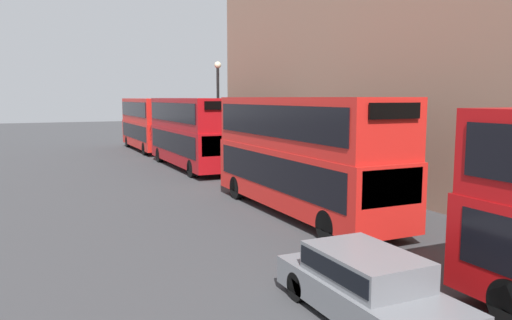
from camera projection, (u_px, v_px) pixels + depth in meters
The scene contains 6 objects.
bus_second_in_queue at pixel (301, 150), 18.80m from camera, with size 2.59×10.44×4.43m.
bus_third_in_queue at pixel (191, 130), 31.19m from camera, with size 2.59×10.54×4.38m.
bus_trailing at pixel (149, 122), 41.73m from camera, with size 2.59×10.21×4.34m.
car_hatchback at pixel (367, 284), 9.94m from camera, with size 1.79×4.41×1.38m.
street_lamp at pixel (218, 102), 32.51m from camera, with size 0.44×0.44×6.73m.
pedestrian at pixel (347, 189), 20.02m from camera, with size 0.36×0.36×1.65m.
Camera 1 is at (-7.82, 3.90, 4.42)m, focal length 35.00 mm.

